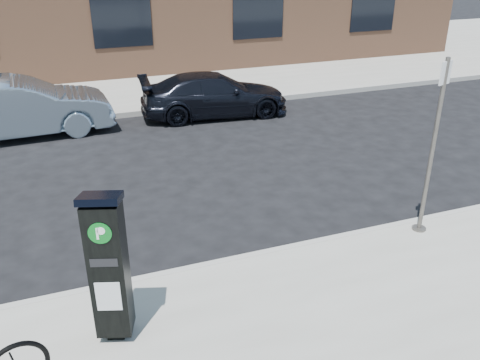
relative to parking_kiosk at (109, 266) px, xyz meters
name	(u,v)px	position (x,y,z in m)	size (l,w,h in m)	color
ground	(254,261)	(2.24, 1.08, -1.15)	(120.00, 120.00, 0.00)	black
sidewalk_far	(119,69)	(2.24, 15.08, -1.08)	(60.00, 12.00, 0.15)	gray
curb_near	(254,258)	(2.24, 1.06, -1.08)	(60.00, 0.12, 0.16)	#9E9B93
curb_far	(150,112)	(2.24, 9.10, -1.08)	(60.00, 0.12, 0.16)	#9E9B93
parking_kiosk	(109,266)	(0.00, 0.00, 0.00)	(0.55, 0.52, 1.96)	black
sign_pole	(432,150)	(5.12, 0.78, 0.42)	(0.25, 0.23, 2.87)	#4B4742
car_silver	(19,108)	(-1.17, 8.48, -0.41)	(1.57, 4.51, 1.49)	#8296A6
car_dark	(214,95)	(3.99, 8.38, -0.55)	(1.70, 4.17, 1.21)	black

